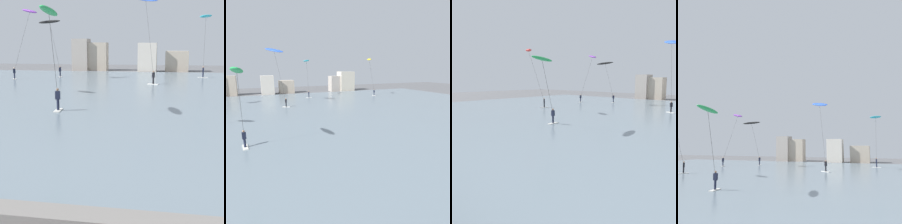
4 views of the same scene
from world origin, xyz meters
TOP-DOWN VIEW (x-y plane):
  - water_bay at (0.00, 30.82)m, footprint 84.00×52.00m
  - far_shore_buildings at (2.89, 59.42)m, footprint 41.17×4.69m
  - kitesurfer_blue at (-3.97, 39.81)m, footprint 3.87×4.51m
  - kitesurfer_cyan at (4.28, 49.27)m, footprint 2.70×3.86m
  - kitesurfer_yellow at (18.73, 43.30)m, footprint 4.11×3.54m
  - kitesurfer_green at (-8.81, 18.61)m, footprint 1.21×3.78m

SIDE VIEW (x-z plane):
  - water_bay at x=0.00m, z-range 0.00..0.10m
  - far_shore_buildings at x=2.89m, z-range -0.43..5.81m
  - kitesurfer_green at x=-8.81m, z-range 2.60..9.86m
  - kitesurfer_cyan at x=4.28m, z-range 3.57..12.92m
  - kitesurfer_yellow at x=18.73m, z-range 3.61..13.32m
  - kitesurfer_blue at x=-3.97m, z-range 4.27..15.26m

